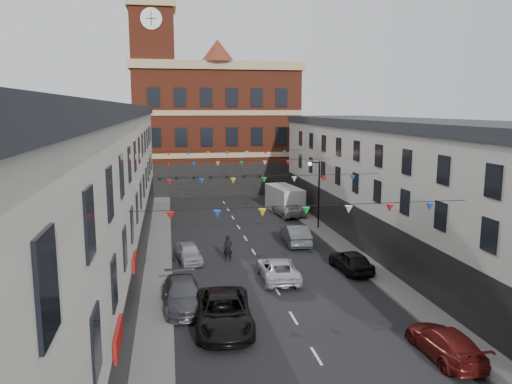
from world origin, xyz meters
TOP-DOWN VIEW (x-y plane):
  - ground at (0.00, 0.00)m, footprint 160.00×160.00m
  - pavement_left at (-6.90, 2.00)m, footprint 1.80×64.00m
  - pavement_right at (6.90, 2.00)m, footprint 1.80×64.00m
  - terrace_left at (-11.78, 1.00)m, footprint 8.40×56.00m
  - terrace_right at (11.78, 1.00)m, footprint 8.40×56.00m
  - civic_building at (0.00, 37.95)m, footprint 20.60×13.30m
  - clock_tower at (-7.50, 35.00)m, footprint 5.60×5.60m
  - distant_hill at (-4.00, 62.00)m, footprint 40.00×14.00m
  - street_lamp at (6.55, 14.00)m, footprint 1.10×0.36m
  - car_left_c at (-3.60, -4.52)m, footprint 3.01×5.93m
  - car_left_d at (-5.48, -1.64)m, footprint 2.25×5.09m
  - car_left_e at (-4.81, 6.50)m, footprint 2.02×3.99m
  - car_right_c at (5.36, -8.99)m, footprint 1.91×4.50m
  - car_right_d at (5.50, 2.53)m, footprint 2.05×4.31m
  - car_right_e at (3.60, 9.62)m, footprint 1.89×4.84m
  - car_right_f at (5.50, 19.86)m, footprint 2.78×5.10m
  - moving_car at (0.48, 1.82)m, footprint 2.39×4.88m
  - white_van at (5.60, 21.89)m, footprint 3.01×6.14m
  - pedestrian at (-2.14, 6.06)m, footprint 0.77×0.62m

SIDE VIEW (x-z plane):
  - ground at x=0.00m, z-range 0.00..0.00m
  - pavement_left at x=-6.90m, z-range 0.00..0.15m
  - pavement_right at x=6.90m, z-range 0.00..0.15m
  - car_right_c at x=5.36m, z-range 0.00..1.30m
  - car_left_e at x=-4.81m, z-range 0.00..1.30m
  - moving_car at x=0.48m, z-range 0.00..1.34m
  - car_right_f at x=5.50m, z-range 0.00..1.36m
  - car_right_d at x=5.50m, z-range 0.00..1.42m
  - car_left_d at x=-5.48m, z-range 0.00..1.45m
  - car_right_e at x=3.60m, z-range 0.00..1.57m
  - car_left_c at x=-3.60m, z-range 0.00..1.60m
  - pedestrian at x=-2.14m, z-range 0.00..1.84m
  - white_van at x=5.60m, z-range 0.00..2.61m
  - street_lamp at x=6.55m, z-range 0.90..6.90m
  - terrace_right at x=11.78m, z-range 0.00..9.70m
  - distant_hill at x=-4.00m, z-range 0.00..10.00m
  - terrace_left at x=-11.78m, z-range 0.00..10.70m
  - civic_building at x=0.00m, z-range -1.11..17.39m
  - clock_tower at x=-7.50m, z-range -0.07..29.93m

